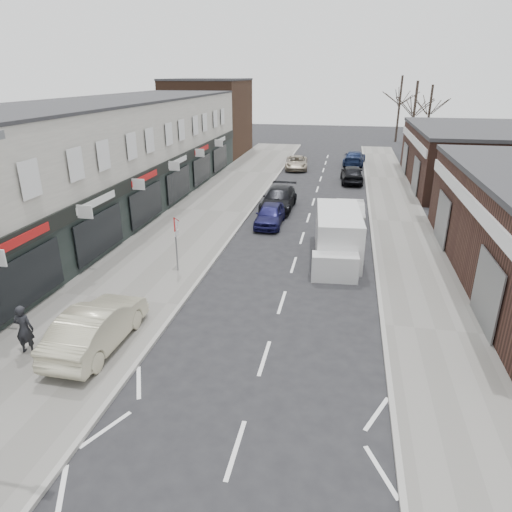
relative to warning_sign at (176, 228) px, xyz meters
The scene contains 18 objects.
pavement_left 10.35m from the warning_sign, 99.04° to the left, with size 5.50×64.00×0.12m, color slate.
pavement_right 14.95m from the warning_sign, 42.51° to the left, with size 3.50×64.00×0.12m, color slate.
shop_terrace_left 11.30m from the warning_sign, 138.04° to the left, with size 8.00×41.00×7.10m, color beige.
brick_block_far 34.09m from the warning_sign, 104.18° to the left, with size 8.00×10.00×8.00m, color #40281B.
right_unit_far 28.21m from the warning_sign, 51.25° to the left, with size 10.00×16.00×4.50m, color #3B221A.
tree_far_a 38.75m from the warning_sign, 68.53° to the left, with size 3.60×3.60×8.00m, color #382D26, non-canonical shape.
tree_far_b 45.24m from the warning_sign, 68.36° to the left, with size 3.60×3.60×7.50m, color #382D26, non-canonical shape.
tree_far_c 49.95m from the warning_sign, 74.12° to the left, with size 3.60×3.60×8.50m, color #382D26, non-canonical shape.
warning_sign is the anchor object (origin of this frame).
white_van 8.00m from the warning_sign, 25.35° to the left, with size 2.51×6.16×2.34m.
sedan_on_pavement 6.69m from the warning_sign, 93.52° to the right, with size 1.59×4.55×1.50m, color #BDB797.
pedestrian 7.85m from the warning_sign, 109.04° to the right, with size 0.62×0.41×1.71m, color black.
parked_car_left_a 8.65m from the warning_sign, 69.67° to the left, with size 1.58×3.92×1.34m, color #161544.
parked_car_left_b 12.08m from the warning_sign, 75.72° to the left, with size 2.04×5.03×1.46m, color black.
parked_car_left_c 26.17m from the warning_sign, 84.43° to the left, with size 2.08×4.51×1.25m, color tan.
parked_car_right_a 12.26m from the warning_sign, 50.79° to the left, with size 1.64×4.71×1.55m, color silver.
parked_car_right_b 22.45m from the warning_sign, 69.52° to the left, with size 1.78×4.43×1.51m, color black.
parked_car_right_c 30.54m from the warning_sign, 74.69° to the left, with size 2.00×4.93×1.43m, color #152041.
Camera 1 is at (2.20, -6.45, 8.66)m, focal length 32.00 mm.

